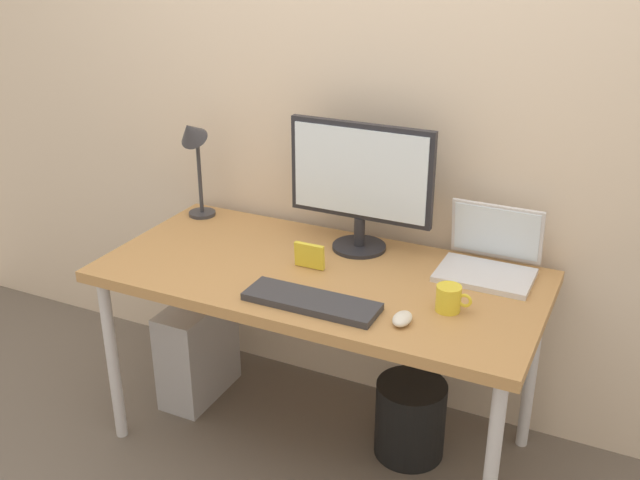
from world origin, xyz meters
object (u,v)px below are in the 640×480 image
Objects in this scene: desk_lamp at (193,147)px; mouse at (402,319)px; keyboard at (311,302)px; photo_frame at (309,256)px; laptop at (490,257)px; wastebasket at (410,419)px; desk at (320,286)px; coffee_mug at (449,298)px; monitor at (360,179)px; computer_tower at (198,350)px.

desk_lamp is 1.18m from mouse.
mouse is (0.30, 0.01, 0.01)m from keyboard.
laptop is at bearing 22.92° from photo_frame.
laptop reaches higher than wastebasket.
photo_frame is (0.62, -0.23, -0.25)m from desk_lamp.
coffee_mug is at bearing -8.89° from desk.
monitor is 0.72m from desk_lamp.
mouse is 0.48m from photo_frame.
keyboard is (-0.45, -0.48, -0.05)m from laptop.
photo_frame is 0.37× the size of wastebasket.
desk is 0.41m from monitor.
desk is at bearing 109.14° from keyboard.
mouse is at bearing -15.77° from computer_tower.
photo_frame is 0.26× the size of computer_tower.
mouse is at bearing -29.61° from desk.
desk is at bearing 150.39° from mouse.
monitor is (0.05, 0.24, 0.33)m from desk.
coffee_mug is at bearing -46.02° from wastebasket.
desk_lamp is 0.93m from keyboard.
keyboard is 3.85× the size of coffee_mug.
coffee_mug reaches higher than keyboard.
desk_lamp is at bearing 179.96° from monitor.
laptop is at bearing 41.26° from wastebasket.
keyboard is at bearing -159.15° from coffee_mug.
coffee_mug is 1.04× the size of photo_frame.
computer_tower is at bearing -65.93° from desk_lamp.
monitor is at bearing 93.99° from keyboard.
laptop is at bearing 72.23° from mouse.
monitor is 1.03m from computer_tower.
desk_lamp is 1.34m from wastebasket.
desk_lamp reaches higher than mouse.
photo_frame is (-0.09, -0.23, -0.22)m from monitor.
keyboard is 1.47× the size of wastebasket.
coffee_mug is at bearing -98.20° from laptop.
coffee_mug is at bearing -35.63° from monitor.
mouse is 0.21× the size of computer_tower.
mouse is at bearing -80.97° from wastebasket.
coffee_mug is (0.44, -0.31, -0.23)m from monitor.
laptop is 0.73× the size of keyboard.
wastebasket is at bearing 13.47° from desk.
keyboard is 0.43m from coffee_mug.
keyboard is 0.71m from wastebasket.
laptop is 1.22m from desk_lamp.
photo_frame is at bearing 168.45° from desk.
coffee_mug is at bearing 53.78° from mouse.
mouse is at bearing -53.67° from monitor.
desk is 2.85× the size of monitor.
mouse reaches higher than desk.
photo_frame is 0.78m from computer_tower.
wastebasket is (0.29, -0.16, -0.84)m from monitor.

